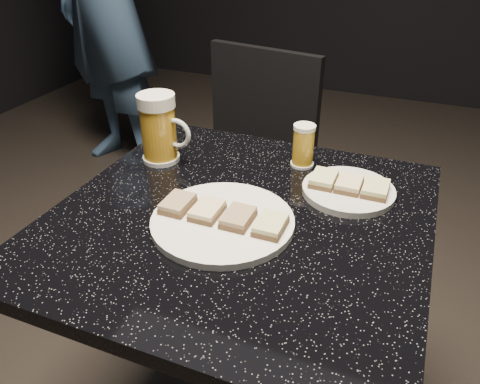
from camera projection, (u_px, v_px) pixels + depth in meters
name	position (u px, v px, depth m)	size (l,w,h in m)	color
plate_large	(223.00, 221.00, 0.86)	(0.27, 0.27, 0.01)	white
plate_small	(348.00, 191.00, 0.96)	(0.19, 0.19, 0.01)	white
table	(240.00, 307.00, 1.02)	(0.70, 0.70, 0.75)	black
beer_mug	(159.00, 128.00, 1.05)	(0.13, 0.09, 0.16)	silver
beer_tumbler	(303.00, 146.00, 1.04)	(0.05, 0.05, 0.10)	silver
chair	(245.00, 166.00, 1.60)	(0.47, 0.47, 0.87)	black
canapes_on_plate_large	(222.00, 214.00, 0.85)	(0.24, 0.07, 0.02)	#4C3521
canapes_on_plate_small	(349.00, 184.00, 0.95)	(0.16, 0.07, 0.02)	#4C3521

